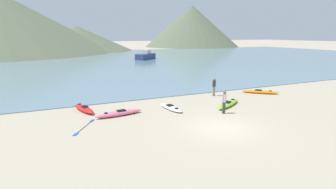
{
  "coord_description": "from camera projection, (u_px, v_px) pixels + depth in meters",
  "views": [
    {
      "loc": [
        -8.89,
        -12.05,
        5.39
      ],
      "look_at": [
        -0.2,
        7.32,
        0.5
      ],
      "focal_mm": 28.0,
      "sensor_mm": 36.0,
      "label": 1
    }
  ],
  "objects": [
    {
      "name": "kayak_on_sand_4",
      "position": [
        260.0,
        92.0,
        24.4
      ],
      "size": [
        2.89,
        2.58,
        0.35
      ],
      "color": "orange",
      "rests_on": "ground_plane"
    },
    {
      "name": "kayak_on_sand_2",
      "position": [
        84.0,
        109.0,
        18.77
      ],
      "size": [
        1.42,
        2.97,
        0.41
      ],
      "color": "red",
      "rests_on": "ground_plane"
    },
    {
      "name": "person_near_waterline",
      "position": [
        214.0,
        86.0,
        23.27
      ],
      "size": [
        0.33,
        0.29,
        1.65
      ],
      "color": "gray",
      "rests_on": "ground_plane"
    },
    {
      "name": "kayak_on_sand_1",
      "position": [
        119.0,
        113.0,
        17.74
      ],
      "size": [
        3.33,
        1.06,
        0.37
      ],
      "color": "#E5668C",
      "rests_on": "ground_plane"
    },
    {
      "name": "moored_boat_0",
      "position": [
        146.0,
        56.0,
        57.02
      ],
      "size": [
        5.33,
        4.82,
        2.05
      ],
      "color": "navy",
      "rests_on": "bay_water"
    },
    {
      "name": "far_hill_midleft",
      "position": [
        77.0,
        38.0,
        86.83
      ],
      "size": [
        36.32,
        36.32,
        8.15
      ],
      "primitive_type": "cone",
      "color": "#5B664C",
      "rests_on": "ground_plane"
    },
    {
      "name": "person_near_foreground",
      "position": [
        224.0,
        101.0,
        18.05
      ],
      "size": [
        0.33,
        0.29,
        1.61
      ],
      "color": "#4C4C4C",
      "rests_on": "ground_plane"
    },
    {
      "name": "bay_water",
      "position": [
        97.0,
        61.0,
        53.98
      ],
      "size": [
        160.0,
        70.0,
        0.06
      ],
      "primitive_type": "cube",
      "color": "slate",
      "rests_on": "ground_plane"
    },
    {
      "name": "kayak_on_sand_3",
      "position": [
        171.0,
        107.0,
        19.3
      ],
      "size": [
        1.11,
        2.84,
        0.29
      ],
      "color": "white",
      "rests_on": "ground_plane"
    },
    {
      "name": "ground_plane",
      "position": [
        222.0,
        128.0,
        15.47
      ],
      "size": [
        400.0,
        400.0,
        0.0
      ],
      "primitive_type": "plane",
      "color": "tan"
    },
    {
      "name": "kayak_on_sand_0",
      "position": [
        228.0,
        104.0,
        20.18
      ],
      "size": [
        3.29,
        2.41,
        0.37
      ],
      "color": "#8CCC2D",
      "rests_on": "ground_plane"
    },
    {
      "name": "far_hill_midright",
      "position": [
        192.0,
        26.0,
        116.68
      ],
      "size": [
        41.55,
        41.55,
        17.85
      ],
      "primitive_type": "cone",
      "color": "#5B664C",
      "rests_on": "ground_plane"
    },
    {
      "name": "loose_paddle",
      "position": [
        84.0,
        127.0,
        15.54
      ],
      "size": [
        1.56,
        2.49,
        0.03
      ],
      "color": "black",
      "rests_on": "ground_plane"
    }
  ]
}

